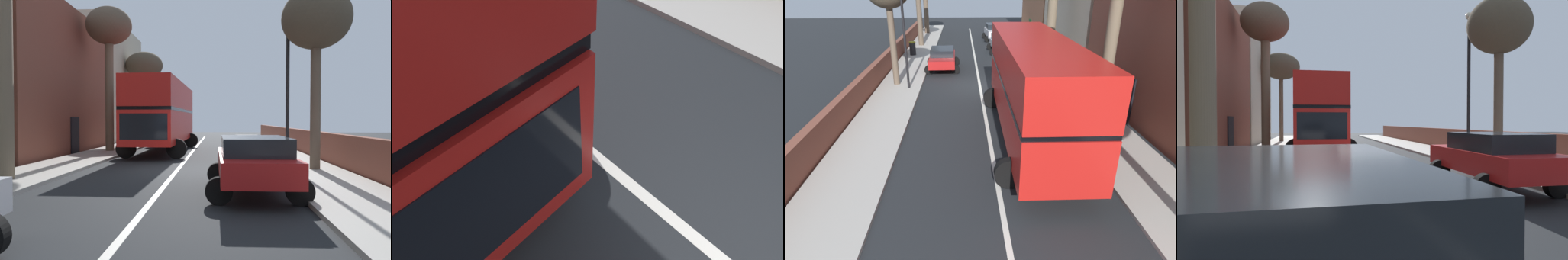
% 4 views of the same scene
% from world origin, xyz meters
% --- Properties ---
extents(ground_plane, '(84.00, 84.00, 0.00)m').
position_xyz_m(ground_plane, '(0.00, 0.00, 0.00)').
color(ground_plane, black).
extents(road_centre_line, '(0.16, 54.00, 0.01)m').
position_xyz_m(road_centre_line, '(0.00, 0.00, 0.00)').
color(road_centre_line, silver).
rests_on(road_centre_line, ground).
extents(sidewalk_left, '(2.60, 60.00, 0.12)m').
position_xyz_m(sidewalk_left, '(-4.90, 0.00, 0.06)').
color(sidewalk_left, '#B2ADA3').
rests_on(sidewalk_left, ground).
extents(sidewalk_right, '(2.60, 60.00, 0.12)m').
position_xyz_m(sidewalk_right, '(4.90, 0.00, 0.06)').
color(sidewalk_right, '#B2ADA3').
rests_on(sidewalk_right, ground).
extents(terraced_houses_left, '(4.07, 47.52, 10.19)m').
position_xyz_m(terraced_houses_left, '(-8.50, 0.07, 4.73)').
color(terraced_houses_left, '#9E6647').
rests_on(terraced_houses_left, ground).
extents(boundary_wall_right, '(0.36, 54.00, 1.37)m').
position_xyz_m(boundary_wall_right, '(6.45, 0.00, 0.68)').
color(boundary_wall_right, brown).
rests_on(boundary_wall_right, ground).
extents(double_decker_bus, '(3.69, 10.94, 4.06)m').
position_xyz_m(double_decker_bus, '(-1.70, 7.65, 2.35)').
color(double_decker_bus, red).
rests_on(double_decker_bus, ground).
extents(parked_car_white_left_0, '(2.65, 4.16, 1.72)m').
position_xyz_m(parked_car_white_left_0, '(-2.50, -17.36, 0.97)').
color(parked_car_white_left_0, silver).
rests_on(parked_car_white_left_0, ground).
extents(parked_car_white_left_1, '(2.52, 4.10, 1.59)m').
position_xyz_m(parked_car_white_left_1, '(-2.50, -10.45, 0.91)').
color(parked_car_white_left_1, silver).
rests_on(parked_car_white_left_1, ground).
extents(parked_car_red_right_3, '(2.51, 4.36, 1.50)m').
position_xyz_m(parked_car_red_right_3, '(2.50, -4.36, 0.88)').
color(parked_car_red_right_3, '#AD1919').
rests_on(parked_car_red_right_3, ground).
extents(lamppost_right, '(0.32, 0.32, 6.31)m').
position_xyz_m(lamppost_right, '(4.30, 0.62, 3.81)').
color(lamppost_right, black).
rests_on(lamppost_right, sidewalk_right).
extents(litter_bin_right, '(0.55, 0.55, 1.12)m').
position_xyz_m(litter_bin_right, '(5.30, -9.17, 0.69)').
color(litter_bin_right, black).
rests_on(litter_bin_right, sidewalk_right).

